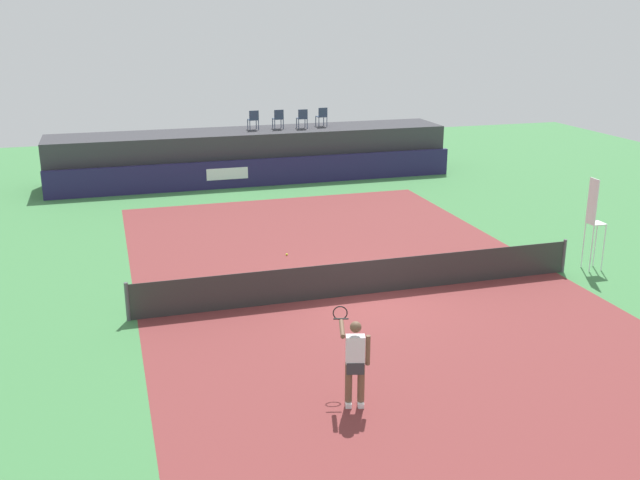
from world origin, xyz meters
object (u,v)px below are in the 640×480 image
at_px(spectator_chair_right, 322,116).
at_px(net_post_far, 564,256).
at_px(spectator_chair_center, 302,118).
at_px(net_post_near, 127,302).
at_px(umpire_chair, 594,218).
at_px(tennis_ball, 287,254).
at_px(spectator_chair_far_left, 253,119).
at_px(tennis_player, 355,360).
at_px(spectator_chair_left, 278,118).

relative_size(spectator_chair_right, net_post_far, 0.89).
bearing_deg(spectator_chair_center, net_post_near, -119.61).
distance_m(umpire_chair, tennis_ball, 9.25).
distance_m(spectator_chair_far_left, umpire_chair, 16.88).
height_order(spectator_chair_right, tennis_ball, spectator_chair_right).
height_order(net_post_far, tennis_player, tennis_player).
height_order(spectator_chair_left, spectator_chair_right, same).
xyz_separation_m(spectator_chair_center, tennis_ball, (-3.61, -11.35, -2.66)).
height_order(spectator_chair_center, umpire_chair, spectator_chair_center).
bearing_deg(spectator_chair_left, net_post_far, -72.31).
relative_size(net_post_far, tennis_player, 0.56).
height_order(spectator_chair_right, umpire_chair, spectator_chair_right).
relative_size(spectator_chair_center, umpire_chair, 0.32).
bearing_deg(net_post_far, spectator_chair_right, 100.09).
relative_size(spectator_chair_far_left, tennis_player, 0.50).
distance_m(spectator_chair_far_left, tennis_ball, 11.95).
bearing_deg(spectator_chair_left, umpire_chair, -69.36).
bearing_deg(tennis_player, spectator_chair_right, 74.95).
xyz_separation_m(spectator_chair_center, umpire_chair, (4.68, -15.13, -1.11)).
height_order(spectator_chair_far_left, tennis_player, spectator_chair_far_left).
relative_size(spectator_chair_center, net_post_near, 0.89).
bearing_deg(umpire_chair, spectator_chair_far_left, 114.26).
height_order(spectator_chair_far_left, umpire_chair, spectator_chair_far_left).
xyz_separation_m(net_post_far, tennis_ball, (-7.41, 3.79, -0.46)).
relative_size(umpire_chair, tennis_player, 1.56).
bearing_deg(spectator_chair_center, spectator_chair_right, 17.59).
relative_size(net_post_far, tennis_ball, 14.71).
xyz_separation_m(spectator_chair_center, net_post_far, (3.80, -15.14, -2.19)).
distance_m(spectator_chair_left, tennis_ball, 12.10).
bearing_deg(tennis_ball, tennis_player, -95.94).
distance_m(umpire_chair, tennis_player, 10.75).
xyz_separation_m(spectator_chair_far_left, tennis_player, (-2.33, -20.79, -1.73)).
height_order(umpire_chair, tennis_ball, umpire_chair).
bearing_deg(spectator_chair_right, spectator_chair_left, -176.10).
bearing_deg(umpire_chair, tennis_player, -149.56).
bearing_deg(net_post_far, spectator_chair_center, 104.09).
xyz_separation_m(umpire_chair, net_post_near, (-13.28, -0.00, -1.09)).
height_order(tennis_player, tennis_ball, tennis_player).
xyz_separation_m(umpire_chair, tennis_player, (-9.25, -5.44, -0.63)).
bearing_deg(tennis_player, net_post_far, 32.98).
xyz_separation_m(spectator_chair_left, tennis_player, (-3.48, -20.76, -1.73)).
bearing_deg(umpire_chair, spectator_chair_center, 107.18).
distance_m(tennis_player, tennis_ball, 9.32).
distance_m(spectator_chair_center, net_post_near, 17.55).
relative_size(spectator_chair_far_left, net_post_near, 0.89).
bearing_deg(tennis_ball, net_post_near, -142.79).
bearing_deg(umpire_chair, tennis_ball, 155.48).
relative_size(spectator_chair_left, spectator_chair_center, 1.00).
xyz_separation_m(umpire_chair, net_post_far, (-0.88, -0.00, -1.09)).
bearing_deg(net_post_near, umpire_chair, 0.02).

